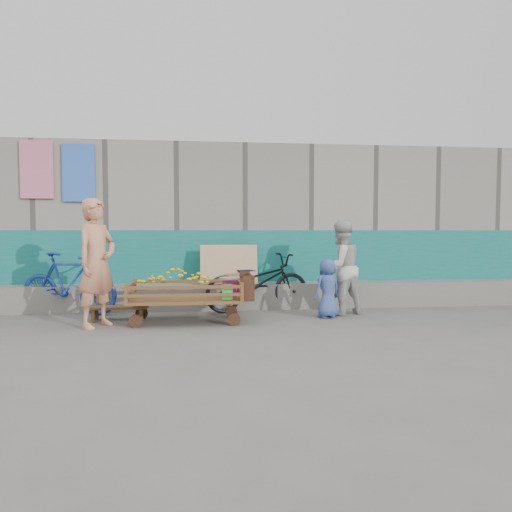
{
  "coord_description": "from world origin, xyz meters",
  "views": [
    {
      "loc": [
        -0.11,
        -5.75,
        1.37
      ],
      "look_at": [
        0.66,
        1.2,
        1.0
      ],
      "focal_mm": 32.0,
      "sensor_mm": 36.0,
      "label": 1
    }
  ],
  "objects": [
    {
      "name": "child",
      "position": [
        1.82,
        1.31,
        0.47
      ],
      "size": [
        0.54,
        0.46,
        0.94
      ],
      "primitive_type": "imported",
      "rotation": [
        0.0,
        0.0,
        3.55
      ],
      "color": "#395191",
      "rests_on": "ground"
    },
    {
      "name": "bench",
      "position": [
        -1.45,
        1.44,
        0.16
      ],
      "size": [
        0.88,
        0.27,
        0.22
      ],
      "color": "brown",
      "rests_on": "ground"
    },
    {
      "name": "banana_cart",
      "position": [
        -0.44,
        1.17,
        0.53
      ],
      "size": [
        1.85,
        0.85,
        0.79
      ],
      "color": "brown",
      "rests_on": "ground"
    },
    {
      "name": "ground",
      "position": [
        0.0,
        0.0,
        0.0
      ],
      "size": [
        80.0,
        80.0,
        0.0
      ],
      "primitive_type": "plane",
      "color": "#595752",
      "rests_on": "ground"
    },
    {
      "name": "bicycle_blue",
      "position": [
        -2.36,
        2.05,
        0.52
      ],
      "size": [
        1.79,
        0.97,
        1.03
      ],
      "primitive_type": "imported",
      "rotation": [
        0.0,
        0.0,
        1.27
      ],
      "color": "#1B3A94",
      "rests_on": "ground"
    },
    {
      "name": "bicycle_dark",
      "position": [
        0.79,
        2.05,
        0.5
      ],
      "size": [
        2.0,
        1.15,
        1.0
      ],
      "primitive_type": "imported",
      "rotation": [
        0.0,
        0.0,
        1.84
      ],
      "color": "black",
      "rests_on": "ground"
    },
    {
      "name": "building_wall",
      "position": [
        -0.0,
        4.05,
        1.47
      ],
      "size": [
        12.0,
        3.5,
        3.0
      ],
      "color": "gray",
      "rests_on": "ground"
    },
    {
      "name": "woman",
      "position": [
        2.11,
        1.57,
        0.78
      ],
      "size": [
        0.93,
        0.83,
        1.57
      ],
      "primitive_type": "imported",
      "rotation": [
        0.0,
        0.0,
        3.51
      ],
      "color": "beige",
      "rests_on": "ground"
    },
    {
      "name": "vendor_man",
      "position": [
        -1.66,
        0.97,
        0.93
      ],
      "size": [
        0.73,
        0.81,
        1.85
      ],
      "primitive_type": "imported",
      "rotation": [
        0.0,
        0.0,
        1.02
      ],
      "color": "tan",
      "rests_on": "ground"
    }
  ]
}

